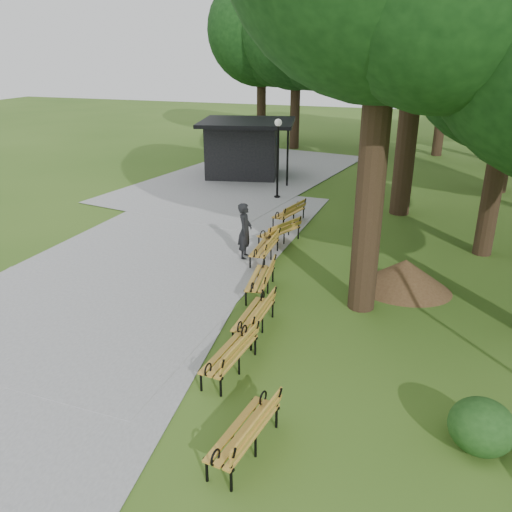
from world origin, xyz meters
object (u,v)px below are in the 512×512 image
(dirt_mound, at_px, (405,275))
(lawn_tree_2, at_px, (421,2))
(person, at_px, (245,231))
(bench_0, at_px, (244,431))
(bench_1, at_px, (229,354))
(bench_5, at_px, (279,232))
(bench_4, at_px, (264,247))
(bench_6, at_px, (289,213))
(bench_2, at_px, (254,315))
(bench_3, at_px, (260,279))
(kiosk, at_px, (243,148))
(lamp_post, at_px, (278,143))

(dirt_mound, height_order, lawn_tree_2, lawn_tree_2)
(person, distance_m, bench_0, 8.79)
(dirt_mound, height_order, bench_1, dirt_mound)
(bench_1, height_order, bench_5, same)
(bench_4, distance_m, bench_6, 3.88)
(person, relative_size, dirt_mound, 0.83)
(bench_2, height_order, bench_6, same)
(bench_4, bearing_deg, bench_0, 13.87)
(dirt_mound, height_order, bench_3, dirt_mound)
(person, relative_size, bench_1, 0.97)
(bench_2, bearing_deg, bench_4, -165.06)
(person, bearing_deg, bench_1, -171.27)
(kiosk, bearing_deg, bench_1, -82.99)
(kiosk, relative_size, bench_4, 2.47)
(bench_4, bearing_deg, dirt_mound, 78.03)
(bench_2, distance_m, bench_5, 6.13)
(bench_1, xyz_separation_m, bench_6, (-1.43, 10.04, 0.00))
(bench_0, bearing_deg, lamp_post, -156.97)
(bench_0, xyz_separation_m, bench_4, (-2.27, 8.29, 0.00))
(bench_4, distance_m, bench_5, 1.64)
(bench_0, relative_size, bench_3, 1.00)
(bench_4, bearing_deg, bench_2, 12.94)
(kiosk, relative_size, bench_5, 2.47)
(bench_1, xyz_separation_m, bench_3, (-0.58, 3.83, 0.00))
(lawn_tree_2, bearing_deg, bench_1, -101.22)
(bench_0, xyz_separation_m, bench_5, (-2.25, 9.93, 0.00))
(kiosk, distance_m, lamp_post, 4.83)
(lamp_post, height_order, bench_1, lamp_post)
(bench_1, relative_size, bench_5, 1.00)
(kiosk, bearing_deg, bench_5, -75.21)
(lamp_post, bearing_deg, bench_6, -66.71)
(bench_0, relative_size, lawn_tree_2, 0.17)
(person, distance_m, dirt_mound, 5.13)
(bench_0, height_order, bench_4, same)
(bench_3, bearing_deg, bench_5, -178.42)
(kiosk, bearing_deg, lawn_tree_2, -38.95)
(bench_0, bearing_deg, bench_3, -155.74)
(lawn_tree_2, bearing_deg, lamp_post, 173.60)
(dirt_mound, distance_m, bench_1, 6.24)
(person, relative_size, bench_3, 0.97)
(dirt_mound, xyz_separation_m, bench_5, (-4.38, 2.45, -0.01))
(bench_1, xyz_separation_m, bench_2, (-0.06, 1.77, 0.00))
(bench_3, height_order, bench_4, same)
(lamp_post, bearing_deg, bench_4, -76.83)
(bench_5, relative_size, bench_6, 1.00)
(dirt_mound, height_order, bench_6, dirt_mound)
(bench_2, distance_m, bench_3, 2.12)
(person, bearing_deg, bench_2, -165.84)
(lamp_post, bearing_deg, bench_0, -75.67)
(bench_0, bearing_deg, bench_2, -154.93)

